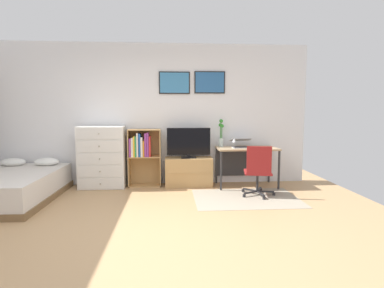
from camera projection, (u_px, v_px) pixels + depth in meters
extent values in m
plane|color=tan|center=(140.00, 230.00, 3.73)|extent=(7.20, 7.20, 0.00)
cube|color=white|center=(150.00, 115.00, 5.99)|extent=(6.12, 0.06, 2.70)
cube|color=black|center=(174.00, 83.00, 5.91)|extent=(0.59, 0.02, 0.42)
cube|color=teal|center=(174.00, 83.00, 5.90)|extent=(0.55, 0.01, 0.38)
cube|color=black|center=(210.00, 82.00, 5.96)|extent=(0.59, 0.02, 0.42)
cube|color=#285B93|center=(210.00, 82.00, 5.94)|extent=(0.55, 0.01, 0.38)
cube|color=#9E937F|center=(246.00, 198.00, 5.08)|extent=(1.70, 1.20, 0.01)
cube|color=brown|center=(10.00, 198.00, 4.93)|extent=(1.38, 1.97, 0.10)
cube|color=silver|center=(9.00, 184.00, 4.91)|extent=(1.34, 1.93, 0.34)
ellipsoid|color=white|center=(13.00, 162.00, 5.58)|extent=(0.44, 0.29, 0.14)
ellipsoid|color=white|center=(47.00, 162.00, 5.62)|extent=(0.44, 0.29, 0.14)
cube|color=white|center=(102.00, 157.00, 5.74)|extent=(0.84, 0.42, 1.15)
cube|color=silver|center=(101.00, 184.00, 5.58)|extent=(0.80, 0.01, 0.21)
sphere|color=#A59E8C|center=(100.00, 184.00, 5.56)|extent=(0.03, 0.03, 0.03)
cube|color=silver|center=(100.00, 171.00, 5.56)|extent=(0.80, 0.01, 0.21)
sphere|color=#A59E8C|center=(100.00, 171.00, 5.54)|extent=(0.03, 0.03, 0.03)
cube|color=silver|center=(100.00, 159.00, 5.53)|extent=(0.80, 0.01, 0.21)
sphere|color=#A59E8C|center=(100.00, 159.00, 5.51)|extent=(0.03, 0.03, 0.03)
cube|color=silver|center=(99.00, 146.00, 5.51)|extent=(0.80, 0.01, 0.21)
sphere|color=#A59E8C|center=(99.00, 146.00, 5.49)|extent=(0.03, 0.03, 0.03)
cube|color=silver|center=(99.00, 134.00, 5.48)|extent=(0.80, 0.01, 0.21)
sphere|color=#A59E8C|center=(99.00, 134.00, 5.46)|extent=(0.03, 0.03, 0.03)
cube|color=tan|center=(129.00, 158.00, 5.84)|extent=(0.02, 0.30, 1.08)
cube|color=tan|center=(160.00, 158.00, 5.88)|extent=(0.02, 0.30, 1.08)
cube|color=tan|center=(145.00, 185.00, 5.92)|extent=(0.61, 0.30, 0.02)
cube|color=tan|center=(145.00, 157.00, 5.86)|extent=(0.57, 0.30, 0.02)
cube|color=tan|center=(144.00, 130.00, 5.80)|extent=(0.57, 0.30, 0.02)
cube|color=tan|center=(145.00, 157.00, 6.01)|extent=(0.61, 0.01, 1.08)
cube|color=#8C388C|center=(130.00, 148.00, 5.77)|extent=(0.03, 0.18, 0.34)
cube|color=white|center=(132.00, 147.00, 5.78)|extent=(0.04, 0.19, 0.35)
cube|color=gold|center=(134.00, 147.00, 5.77)|extent=(0.03, 0.17, 0.38)
cube|color=#2D8C4C|center=(136.00, 147.00, 5.77)|extent=(0.02, 0.17, 0.38)
cube|color=white|center=(138.00, 145.00, 5.79)|extent=(0.03, 0.21, 0.44)
cube|color=#1E519E|center=(140.00, 145.00, 5.81)|extent=(0.03, 0.24, 0.43)
cube|color=white|center=(142.00, 147.00, 5.79)|extent=(0.04, 0.20, 0.37)
cube|color=orange|center=(144.00, 149.00, 5.80)|extent=(0.03, 0.19, 0.30)
cube|color=#8C388C|center=(146.00, 145.00, 5.78)|extent=(0.04, 0.17, 0.44)
cube|color=#8C388C|center=(148.00, 145.00, 5.80)|extent=(0.03, 0.20, 0.45)
cube|color=red|center=(150.00, 146.00, 5.79)|extent=(0.03, 0.17, 0.38)
cube|color=tan|center=(189.00, 172.00, 5.90)|extent=(0.89, 0.40, 0.54)
cube|color=tan|center=(189.00, 174.00, 5.70)|extent=(0.89, 0.01, 0.02)
cube|color=black|center=(189.00, 157.00, 5.85)|extent=(0.28, 0.16, 0.02)
cube|color=black|center=(189.00, 156.00, 5.85)|extent=(0.06, 0.04, 0.05)
cube|color=black|center=(189.00, 142.00, 5.82)|extent=(0.82, 0.02, 0.51)
cube|color=black|center=(189.00, 142.00, 5.81)|extent=(0.79, 0.01, 0.48)
cube|color=tan|center=(247.00, 148.00, 5.82)|extent=(1.12, 0.62, 0.03)
cube|color=#2D2D30|center=(221.00, 171.00, 5.54)|extent=(0.03, 0.03, 0.71)
cube|color=#2D2D30|center=(279.00, 170.00, 5.62)|extent=(0.03, 0.03, 0.71)
cube|color=#2D2D30|center=(216.00, 165.00, 6.10)|extent=(0.03, 0.03, 0.71)
cube|color=#2D2D30|center=(269.00, 165.00, 6.18)|extent=(0.03, 0.03, 0.71)
cube|color=#2D2D30|center=(243.00, 163.00, 6.15)|extent=(1.06, 0.02, 0.50)
cylinder|color=#232326|center=(274.00, 194.00, 5.24)|extent=(0.05, 0.05, 0.05)
cube|color=#232326|center=(265.00, 192.00, 5.25)|extent=(0.28, 0.08, 0.02)
cylinder|color=#232326|center=(261.00, 190.00, 5.52)|extent=(0.05, 0.05, 0.05)
cube|color=#232326|center=(259.00, 189.00, 5.39)|extent=(0.16, 0.26, 0.02)
cylinder|color=#232326|center=(243.00, 191.00, 5.46)|extent=(0.05, 0.05, 0.05)
cube|color=#232326|center=(250.00, 190.00, 5.36)|extent=(0.21, 0.22, 0.02)
cylinder|color=#232326|center=(244.00, 196.00, 5.13)|extent=(0.05, 0.05, 0.05)
cube|color=#232326|center=(251.00, 192.00, 5.20)|extent=(0.27, 0.15, 0.02)
cylinder|color=#232326|center=(264.00, 198.00, 5.00)|extent=(0.05, 0.05, 0.05)
cube|color=#232326|center=(261.00, 193.00, 5.13)|extent=(0.07, 0.28, 0.02)
cylinder|color=#232326|center=(257.00, 182.00, 5.25)|extent=(0.04, 0.04, 0.30)
cube|color=maroon|center=(258.00, 172.00, 5.23)|extent=(0.51, 0.51, 0.03)
cube|color=maroon|center=(259.00, 160.00, 5.01)|extent=(0.40, 0.11, 0.45)
cube|color=#B7B7BC|center=(243.00, 147.00, 5.80)|extent=(0.41, 0.29, 0.01)
cube|color=black|center=(243.00, 147.00, 5.79)|extent=(0.38, 0.26, 0.00)
cube|color=#B7B7BC|center=(240.00, 140.00, 5.95)|extent=(0.41, 0.27, 0.08)
cube|color=#234C5B|center=(241.00, 140.00, 5.94)|extent=(0.38, 0.25, 0.06)
ellipsoid|color=silver|center=(259.00, 147.00, 5.75)|extent=(0.06, 0.10, 0.03)
cylinder|color=silver|center=(221.00, 142.00, 5.98)|extent=(0.09, 0.09, 0.16)
cylinder|color=#3D8438|center=(222.00, 135.00, 5.96)|extent=(0.01, 0.01, 0.35)
sphere|color=#308B2C|center=(222.00, 126.00, 5.94)|extent=(0.07, 0.07, 0.07)
cylinder|color=#3D8438|center=(220.00, 134.00, 5.98)|extent=(0.01, 0.01, 0.37)
sphere|color=#308B2C|center=(220.00, 125.00, 5.96)|extent=(0.07, 0.07, 0.07)
cylinder|color=#3D8438|center=(221.00, 133.00, 5.94)|extent=(0.01, 0.01, 0.44)
sphere|color=#308B2C|center=(221.00, 121.00, 5.92)|extent=(0.07, 0.07, 0.07)
cylinder|color=silver|center=(234.00, 148.00, 5.76)|extent=(0.06, 0.06, 0.01)
cylinder|color=silver|center=(234.00, 145.00, 5.75)|extent=(0.01, 0.01, 0.10)
cone|color=silver|center=(234.00, 140.00, 5.74)|extent=(0.07, 0.07, 0.07)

